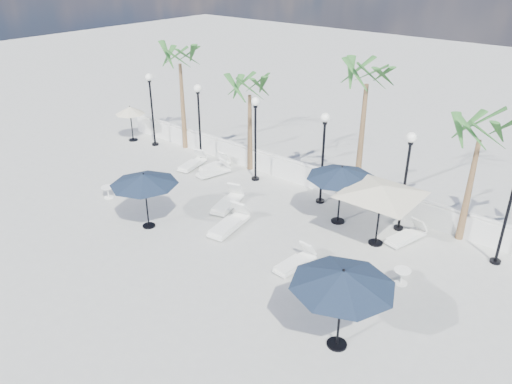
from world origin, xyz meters
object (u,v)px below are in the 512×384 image
Objects in this scene: parasol_navy_left at (144,179)px; lounger_0 at (193,163)px; lounger_3 at (229,223)px; lounger_5 at (406,236)px; lounger_2 at (215,165)px; lounger_1 at (214,171)px; lounger_4 at (228,202)px; lounger_6 at (295,262)px; parasol_cream_sq_a at (382,186)px; parasol_navy_right at (343,279)px; parasol_cream_small at (130,111)px; parasol_navy_mid at (342,173)px.

lounger_0 is at bearing 119.28° from parasol_navy_left.
lounger_3 reaches higher than lounger_5.
lounger_3 reaches higher than lounger_2.
lounger_1 is 0.85× the size of lounger_4.
lounger_3 is at bearing -133.36° from lounger_5.
lounger_0 reaches higher than lounger_6.
lounger_1 is 0.34× the size of parasol_cream_sq_a.
lounger_6 reaches higher than lounger_1.
lounger_6 is at bearing -25.61° from lounger_2.
parasol_navy_left is at bearing -61.32° from lounger_1.
lounger_2 is 4.01m from lounger_4.
parasol_navy_right reaches higher than parasol_navy_left.
lounger_2 is 0.86× the size of parasol_cream_small.
parasol_navy_mid reaches higher than parasol_navy_left.
parasol_cream_small is (-8.08, 5.56, -0.28)m from parasol_navy_left.
parasol_navy_left is (-2.53, -1.78, 1.71)m from lounger_3.
parasol_navy_mid reaches higher than lounger_6.
parasol_navy_right is (2.97, -2.25, 1.95)m from lounger_6.
parasol_navy_right is at bearing -39.37° from lounger_0.
parasol_navy_right is at bearing -44.06° from lounger_4.
lounger_4 is 7.07m from lounger_5.
lounger_2 is at bearing -167.67° from lounger_5.
lounger_1 is 1.01× the size of lounger_6.
parasol_cream_small is at bearing 168.19° from lounger_6.
parasol_navy_right is at bearing -20.90° from parasol_cream_small.
lounger_4 is at bearing 124.40° from lounger_3.
parasol_navy_left is at bearing -137.62° from parasol_navy_mid.
parasol_navy_right reaches higher than lounger_0.
parasol_cream_small is at bearing 159.10° from parasol_navy_right.
lounger_2 is at bearing 174.52° from parasol_navy_mid.
lounger_1 is 0.69× the size of parasol_navy_left.
parasol_navy_right reaches higher than lounger_2.
lounger_1 is 0.74m from lounger_2.
lounger_6 is (7.71, -4.23, 0.00)m from lounger_2.
lounger_5 is at bearing 66.31° from lounger_6.
parasol_navy_right is (7.56, -3.96, 1.91)m from lounger_4.
parasol_navy_mid reaches higher than lounger_1.
lounger_1 is 0.81× the size of lounger_3.
lounger_5 is at bearing 1.20° from lounger_2.
parasol_cream_small is (-16.92, 6.46, -0.47)m from parasol_navy_right.
lounger_6 is at bearing -13.52° from lounger_1.
lounger_2 is 7.48m from parasol_navy_mid.
parasol_cream_sq_a is (5.96, 1.32, 2.05)m from lounger_4.
parasol_navy_left is 0.92× the size of parasol_navy_right.
lounger_2 is (-0.46, 0.58, 0.00)m from lounger_1.
parasol_navy_left is at bearing -129.01° from lounger_4.
lounger_5 is 3.24m from parasol_navy_mid.
lounger_2 is 0.62× the size of parasol_navy_right.
parasol_navy_right is (0.84, -6.15, 1.94)m from lounger_5.
parasol_cream_sq_a is at bearing -117.27° from lounger_5.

